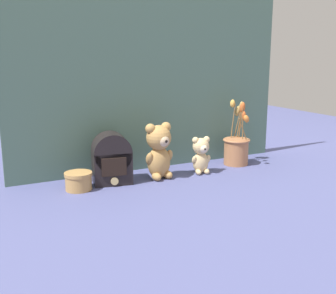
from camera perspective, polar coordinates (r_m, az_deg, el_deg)
ground_plane at (r=1.80m, az=0.29°, el=-4.00°), size 4.00×4.00×0.00m
backdrop_wall at (r=1.88m, az=-2.05°, el=8.90°), size 1.29×0.02×0.79m
teddy_bear_large at (r=1.75m, az=-1.26°, el=-0.36°), size 0.13×0.12×0.24m
teddy_bear_medium at (r=1.83m, az=4.49°, el=-0.99°), size 0.09×0.08×0.16m
flower_vase at (r=2.00m, az=9.27°, el=0.02°), size 0.13×0.14×0.30m
vintage_radio at (r=1.71m, az=-7.64°, el=-1.59°), size 0.17×0.14×0.21m
decorative_tin_tall at (r=1.66m, az=-12.00°, el=-4.54°), size 0.11×0.11×0.07m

